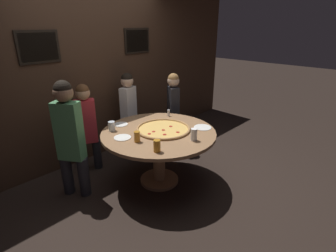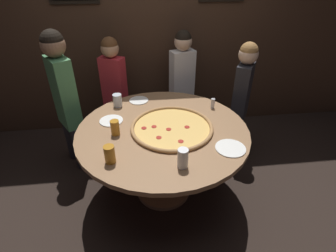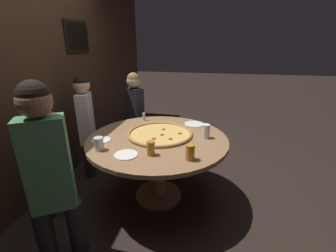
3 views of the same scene
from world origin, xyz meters
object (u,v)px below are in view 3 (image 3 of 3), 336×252
giant_pizza (160,133)px  diner_far_right (46,149)px  diner_side_right (49,169)px  white_plate_beside_cup (101,140)px  white_plate_near_front (194,124)px  diner_side_left (86,121)px  drink_cup_far_left (99,144)px  white_plate_right_side (126,155)px  drink_cup_near_right (151,148)px  dining_table (158,150)px  drink_cup_centre_back (190,152)px  condiment_shaker (144,117)px  drink_cup_far_right (206,131)px  diner_centre_back (135,111)px

giant_pizza → diner_far_right: 1.11m
diner_side_right → white_plate_beside_cup: bearing=-124.0°
white_plate_near_front → diner_side_left: bearing=96.5°
drink_cup_far_left → white_plate_right_side: (-0.05, -0.28, -0.06)m
drink_cup_far_left → diner_far_right: (-0.07, 0.51, -0.08)m
diner_side_left → diner_far_right: 0.79m
drink_cup_near_right → white_plate_beside_cup: drink_cup_near_right is taller
dining_table → drink_cup_far_left: drink_cup_far_left is taller
drink_cup_centre_back → condiment_shaker: drink_cup_centre_back is taller
drink_cup_far_right → diner_far_right: bearing=110.7°
diner_far_right → white_plate_near_front: bearing=151.6°
diner_side_left → diner_far_right: (-0.79, -0.05, -0.02)m
white_plate_near_front → drink_cup_far_right: bearing=-158.1°
white_plate_near_front → white_plate_beside_cup: bearing=127.6°
diner_side_right → diner_far_right: size_ratio=1.14×
drink_cup_far_right → white_plate_near_front: bearing=21.9°
giant_pizza → diner_side_right: (-0.99, 0.57, 0.07)m
dining_table → giant_pizza: giant_pizza is taller
giant_pizza → drink_cup_far_right: 0.49m
white_plate_near_front → white_plate_beside_cup: same height
dining_table → condiment_shaker: condiment_shaker is taller
drink_cup_near_right → diner_centre_back: bearing=25.1°
drink_cup_far_right → white_plate_right_side: drink_cup_far_right is taller
drink_cup_far_left → condiment_shaker: 0.92m
condiment_shaker → diner_side_right: 1.45m
drink_cup_far_right → white_plate_near_front: (0.40, 0.16, -0.07)m
drink_cup_far_left → white_plate_near_front: (0.88, -0.79, -0.06)m
white_plate_right_side → diner_side_right: bearing=139.9°
drink_cup_far_left → white_plate_beside_cup: bearing=23.8°
giant_pizza → drink_cup_near_right: bearing=-176.2°
condiment_shaker → diner_far_right: (-0.98, 0.66, -0.06)m
dining_table → diner_far_right: size_ratio=1.14×
drink_cup_far_left → diner_centre_back: (1.30, 0.12, -0.07)m
drink_cup_near_right → white_plate_near_front: size_ratio=0.55×
condiment_shaker → diner_centre_back: 0.47m
diner_centre_back → diner_side_right: (-1.81, -0.00, 0.09)m
diner_centre_back → diner_side_right: diner_side_right is taller
drink_cup_far_left → drink_cup_far_right: drink_cup_far_right is taller
drink_cup_centre_back → white_plate_beside_cup: bearing=76.7°
drink_cup_far_right → white_plate_right_side: 0.86m
drink_cup_centre_back → drink_cup_near_right: bearing=87.0°
white_plate_right_side → drink_cup_far_left: bearing=80.3°
white_plate_right_side → diner_side_left: (0.77, 0.84, 0.00)m
condiment_shaker → dining_table: bearing=-149.0°
giant_pizza → condiment_shaker: bearing=35.9°
drink_cup_centre_back → diner_centre_back: (1.32, 0.96, -0.08)m
giant_pizza → diner_centre_back: (0.83, 0.58, -0.02)m
white_plate_near_front → white_plate_beside_cup: size_ratio=1.21×
white_plate_near_front → diner_centre_back: bearing=65.2°
giant_pizza → diner_centre_back: size_ratio=0.55×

